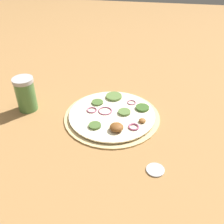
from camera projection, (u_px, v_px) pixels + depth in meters
ground_plane at (112, 117)px, 0.79m from camera, size 3.00×3.00×0.00m
pizza at (113, 115)px, 0.78m from camera, size 0.28×0.28×0.03m
spice_jar at (26, 93)px, 0.79m from camera, size 0.06×0.06×0.11m
loose_cap at (155, 169)px, 0.61m from camera, size 0.04×0.04×0.01m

